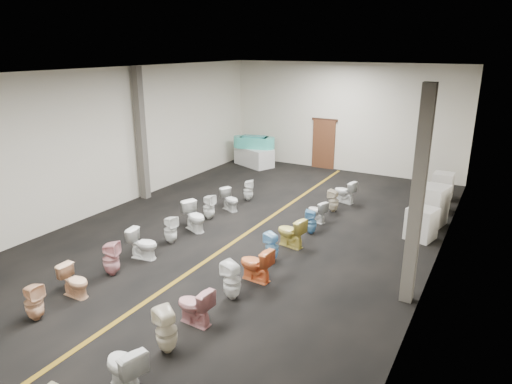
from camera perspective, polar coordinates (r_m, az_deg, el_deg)
floor at (r=13.16m, az=-1.04°, el=-5.10°), size 16.00×16.00×0.00m
ceiling at (r=12.14m, az=-1.16°, el=14.86°), size 16.00×16.00×0.00m
wall_back at (r=19.67m, az=10.87°, el=9.10°), size 10.00×0.00×10.00m
wall_left at (r=15.54m, az=-17.34°, el=6.34°), size 0.00×16.00×16.00m
wall_right at (r=10.91m, az=22.23°, el=1.18°), size 0.00×16.00×16.00m
aisle_stripe at (r=13.16m, az=-1.04°, el=-5.09°), size 0.12×15.60×0.01m
back_door at (r=20.08m, az=8.45°, el=5.91°), size 1.00×0.10×2.10m
door_frame at (r=19.90m, az=8.60°, el=8.93°), size 1.15×0.08×0.10m
column_left at (r=16.06m, az=-14.15°, el=6.96°), size 0.25×0.25×4.50m
column_right at (r=9.52m, az=19.51°, el=-0.84°), size 0.25×0.25×4.50m
display_table at (r=20.41m, az=-0.25°, el=4.44°), size 2.02×1.53×0.80m
bathtub at (r=20.27m, az=-0.25°, el=6.27°), size 1.83×0.93×0.55m
appliance_crate_a at (r=13.41m, az=19.97°, el=-3.72°), size 0.85×0.85×0.90m
appliance_crate_b at (r=14.53m, az=20.89°, el=-1.57°), size 1.03×1.03×1.19m
appliance_crate_c at (r=15.94m, az=21.64°, el=-0.69°), size 0.81×0.81×0.82m
appliance_crate_d at (r=17.16m, az=22.29°, el=0.70°), size 0.67×0.67×0.93m
toilet_left_1 at (r=10.07m, az=-26.01°, el=-12.25°), size 0.36×0.36×0.78m
toilet_left_2 at (r=10.62m, az=-21.72°, el=-10.31°), size 0.69×0.39×0.70m
toilet_left_3 at (r=11.21m, az=-17.67°, el=-7.93°), size 0.49×0.48×0.84m
toilet_left_4 at (r=11.86m, az=-13.92°, el=-6.30°), size 0.81×0.54×0.77m
toilet_left_5 at (r=12.58m, az=-10.64°, el=-4.64°), size 0.41×0.41×0.77m
toilet_left_6 at (r=13.31m, az=-7.66°, el=-3.06°), size 0.94×0.75×0.84m
toilet_left_7 at (r=14.13m, az=-5.91°, el=-1.87°), size 0.36×0.36×0.78m
toilet_left_8 at (r=14.85m, az=-3.24°, el=-0.96°), size 0.79×0.63×0.71m
toilet_left_9 at (r=15.73m, az=-0.98°, el=0.21°), size 0.44×0.44×0.74m
toilet_right_1 at (r=7.79m, az=-16.14°, el=-20.30°), size 0.90×0.67×0.82m
toilet_right_2 at (r=8.40m, az=-11.13°, el=-16.64°), size 0.51×0.50×0.84m
toilet_right_3 at (r=9.06m, az=-7.70°, el=-13.90°), size 0.78×0.48×0.77m
toilet_right_4 at (r=9.77m, az=-3.02°, el=-10.99°), size 0.46×0.45×0.84m
toilet_right_5 at (r=10.47m, az=-0.03°, el=-9.00°), size 0.82×0.51×0.80m
toilet_right_6 at (r=11.40m, az=2.00°, el=-6.86°), size 0.42×0.41×0.74m
toilet_right_7 at (r=12.19m, az=4.38°, el=-5.01°), size 0.87×0.60×0.81m
toilet_right_8 at (r=13.08m, az=6.90°, el=-3.72°), size 0.40×0.39×0.70m
toilet_right_9 at (r=13.98m, az=7.62°, el=-2.39°), size 0.75×0.59×0.67m
toilet_right_10 at (r=14.88m, az=9.67°, el=-1.09°), size 0.37×0.36×0.73m
toilet_right_11 at (r=15.83m, az=11.01°, el=0.06°), size 0.83×0.59×0.77m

